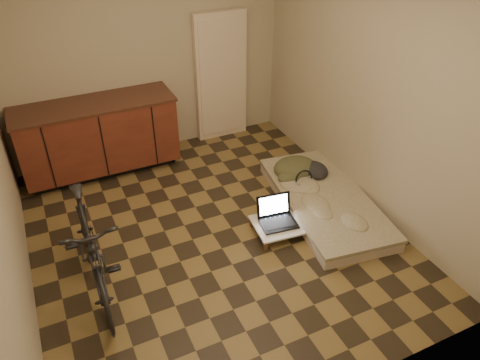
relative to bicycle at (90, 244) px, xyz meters
name	(u,v)px	position (x,y,z in m)	size (l,w,h in m)	color
room_shell	(208,121)	(1.20, 0.24, 0.79)	(3.50, 4.00, 2.60)	brown
cabinets	(99,137)	(0.45, 1.95, -0.04)	(1.84, 0.62, 0.91)	black
appliance_panel	(221,77)	(2.15, 2.18, 0.34)	(0.70, 0.10, 1.70)	beige
bicycle	(90,244)	(0.00, 0.00, 0.00)	(0.46, 1.58, 1.02)	black
futon	(324,201)	(2.50, 0.14, -0.43)	(1.13, 1.94, 0.16)	beige
clothing_pile	(301,164)	(2.50, 0.67, -0.24)	(0.55, 0.46, 0.22)	#414327
headphones	(304,178)	(2.40, 0.43, -0.27)	(0.24, 0.22, 0.16)	black
lap_desk	(288,223)	(1.93, -0.04, -0.41)	(0.75, 0.53, 0.12)	brown
laptop	(277,217)	(1.83, 0.02, -0.34)	(0.40, 0.37, 0.25)	black
mouse	(310,213)	(2.19, -0.04, -0.37)	(0.07, 0.11, 0.04)	white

